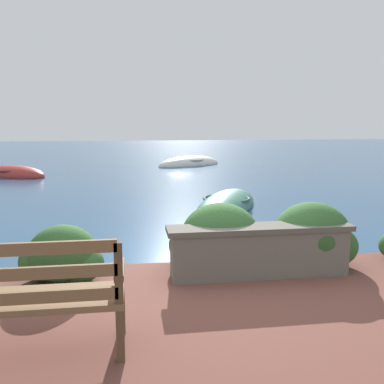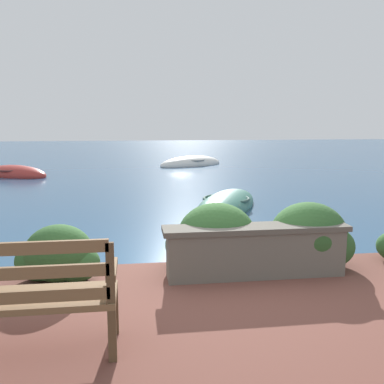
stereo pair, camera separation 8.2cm
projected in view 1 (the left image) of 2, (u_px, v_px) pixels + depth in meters
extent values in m
plane|color=navy|center=(198.00, 277.00, 5.43)|extent=(80.00, 80.00, 0.00)
cube|color=brown|center=(121.00, 310.00, 3.52)|extent=(0.06, 0.06, 0.40)
cube|color=brown|center=(120.00, 335.00, 3.11)|extent=(0.06, 0.06, 0.40)
cube|color=brown|center=(30.00, 300.00, 3.19)|extent=(1.39, 0.48, 0.05)
cube|color=brown|center=(22.00, 298.00, 2.96)|extent=(1.32, 0.04, 0.09)
cube|color=brown|center=(21.00, 274.00, 2.94)|extent=(1.32, 0.04, 0.09)
cube|color=brown|center=(19.00, 249.00, 2.91)|extent=(1.32, 0.04, 0.09)
cube|color=brown|center=(119.00, 273.00, 3.04)|extent=(0.06, 0.04, 0.45)
cube|color=brown|center=(119.00, 269.00, 3.25)|extent=(0.07, 0.43, 0.05)
cube|color=#666056|center=(259.00, 253.00, 4.85)|extent=(2.01, 0.35, 0.52)
cube|color=#565249|center=(260.00, 228.00, 4.81)|extent=(2.11, 0.39, 0.06)
ellipsoid|color=#2D5628|center=(63.00, 253.00, 4.67)|extent=(0.74, 0.67, 0.63)
ellipsoid|color=#2D5628|center=(45.00, 261.00, 4.71)|extent=(0.56, 0.50, 0.45)
ellipsoid|color=#2D5628|center=(80.00, 264.00, 4.67)|extent=(0.52, 0.47, 0.41)
ellipsoid|color=#2D5628|center=(220.00, 236.00, 5.08)|extent=(0.93, 0.84, 0.79)
ellipsoid|color=#2D5628|center=(198.00, 245.00, 5.13)|extent=(0.70, 0.63, 0.56)
ellipsoid|color=#2D5628|center=(240.00, 248.00, 5.09)|extent=(0.65, 0.59, 0.51)
ellipsoid|color=#2D5628|center=(312.00, 234.00, 5.16)|extent=(0.93, 0.83, 0.79)
ellipsoid|color=#2D5628|center=(289.00, 243.00, 5.21)|extent=(0.69, 0.63, 0.56)
ellipsoid|color=#2D5628|center=(331.00, 246.00, 5.17)|extent=(0.65, 0.58, 0.51)
ellipsoid|color=#336B5B|center=(226.00, 207.00, 9.72)|extent=(2.46, 3.48, 0.65)
torus|color=#304F46|center=(227.00, 199.00, 9.69)|extent=(1.45, 1.45, 0.07)
cube|color=#846647|center=(221.00, 204.00, 9.22)|extent=(0.81, 0.49, 0.04)
cube|color=#846647|center=(231.00, 197.00, 10.09)|extent=(0.81, 0.49, 0.04)
ellipsoid|color=#9E2D28|center=(13.00, 175.00, 15.49)|extent=(2.96, 2.46, 0.70)
torus|color=brown|center=(13.00, 170.00, 15.46)|extent=(1.58, 1.58, 0.07)
cube|color=#846647|center=(5.00, 170.00, 15.63)|extent=(0.59, 0.83, 0.04)
cube|color=#846647|center=(20.00, 171.00, 15.32)|extent=(0.59, 0.83, 0.04)
ellipsoid|color=silver|center=(189.00, 164.00, 19.31)|extent=(3.49, 2.84, 0.75)
torus|color=gray|center=(189.00, 160.00, 19.28)|extent=(1.77, 1.77, 0.07)
cube|color=#846647|center=(198.00, 160.00, 19.60)|extent=(0.64, 0.93, 0.04)
cube|color=#846647|center=(182.00, 161.00, 19.02)|extent=(0.64, 0.93, 0.04)
sphere|color=white|center=(217.00, 236.00, 7.13)|extent=(0.39, 0.39, 0.39)
torus|color=navy|center=(217.00, 236.00, 7.13)|extent=(0.43, 0.43, 0.05)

